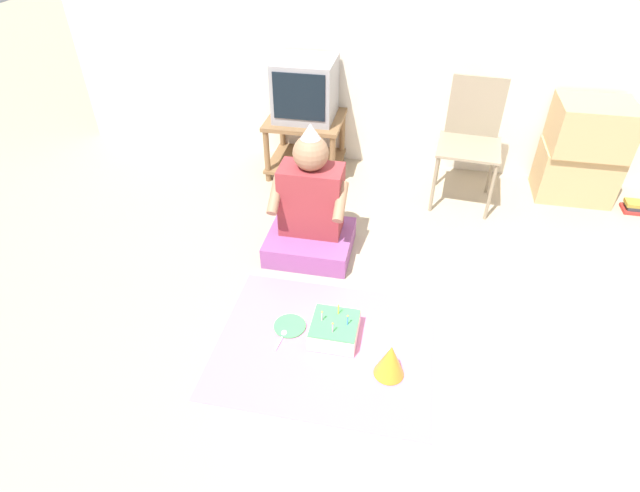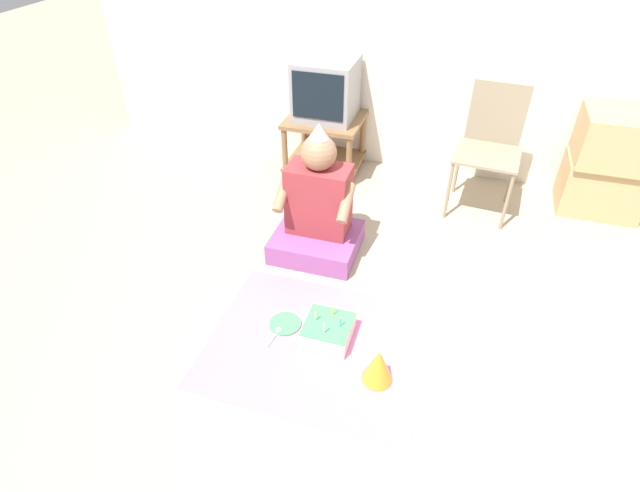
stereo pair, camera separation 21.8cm
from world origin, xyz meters
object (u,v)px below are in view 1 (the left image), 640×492
object	(u,v)px
book_pile	(638,207)
person_seated	(311,212)
tv	(305,89)
cardboard_box_stack	(583,150)
birthday_cake	(334,330)
folding_chair	(471,134)
party_hat_blue	(390,360)
paper_plate	(290,326)

from	to	relation	value
book_pile	person_seated	bearing A→B (deg)	-157.94
tv	cardboard_box_stack	size ratio (longest dim) A/B	0.61
birthday_cake	person_seated	bearing A→B (deg)	111.21
folding_chair	person_seated	bearing A→B (deg)	-137.92
birthday_cake	party_hat_blue	distance (m)	0.36
birthday_cake	party_hat_blue	size ratio (longest dim) A/B	1.27
party_hat_blue	person_seated	bearing A→B (deg)	122.79
cardboard_box_stack	paper_plate	bearing A→B (deg)	-134.79
folding_chair	party_hat_blue	size ratio (longest dim) A/B	4.50
tv	folding_chair	size ratio (longest dim) A/B	0.51
tv	person_seated	distance (m)	1.15
tv	paper_plate	bearing A→B (deg)	-80.36
birthday_cake	tv	bearing A→B (deg)	107.11
folding_chair	paper_plate	distance (m)	1.90
book_pile	tv	bearing A→B (deg)	176.57
book_pile	birthday_cake	xyz separation A→B (m)	(-1.93, -1.63, 0.02)
person_seated	paper_plate	world-z (taller)	person_seated
paper_plate	person_seated	bearing A→B (deg)	92.80
tv	birthday_cake	size ratio (longest dim) A/B	1.80
folding_chair	birthday_cake	bearing A→B (deg)	-113.01
person_seated	party_hat_blue	world-z (taller)	person_seated
birthday_cake	book_pile	bearing A→B (deg)	40.12
person_seated	tv	bearing A→B (deg)	104.14
tv	paper_plate	distance (m)	1.90
birthday_cake	paper_plate	size ratio (longest dim) A/B	1.40
cardboard_box_stack	book_pile	distance (m)	0.57
cardboard_box_stack	party_hat_blue	size ratio (longest dim) A/B	3.75
cardboard_box_stack	person_seated	bearing A→B (deg)	-149.52
folding_chair	paper_plate	size ratio (longest dim) A/B	4.98
book_pile	birthday_cake	bearing A→B (deg)	-139.88
folding_chair	cardboard_box_stack	world-z (taller)	folding_chair
folding_chair	person_seated	xyz separation A→B (m)	(-0.96, -0.87, -0.22)
book_pile	party_hat_blue	world-z (taller)	party_hat_blue
folding_chair	party_hat_blue	distance (m)	1.87
book_pile	party_hat_blue	size ratio (longest dim) A/B	1.05
book_pile	person_seated	xyz separation A→B (m)	(-2.22, -0.90, 0.25)
tv	birthday_cake	xyz separation A→B (m)	(0.55, -1.78, -0.61)
folding_chair	paper_plate	world-z (taller)	folding_chair
birthday_cake	party_hat_blue	world-z (taller)	party_hat_blue
folding_chair	book_pile	size ratio (longest dim) A/B	4.28
tv	birthday_cake	world-z (taller)	tv
cardboard_box_stack	party_hat_blue	distance (m)	2.31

